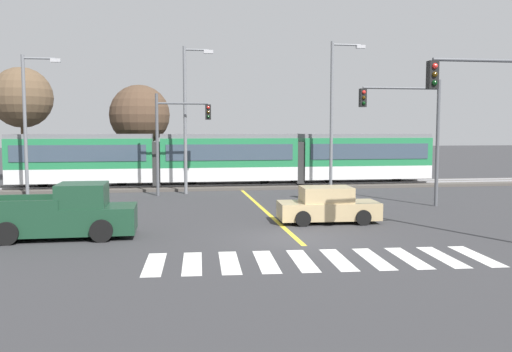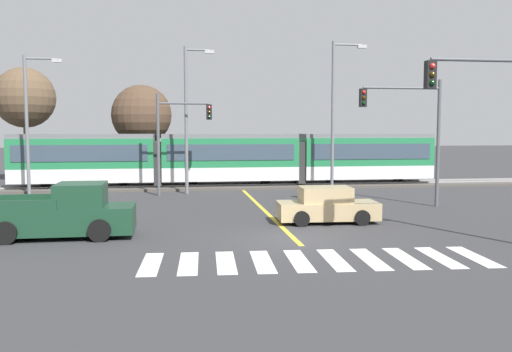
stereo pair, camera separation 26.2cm
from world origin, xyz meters
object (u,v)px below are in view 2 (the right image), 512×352
street_lamp_west (30,116)px  bare_tree_far_west (25,98)px  bare_tree_west (141,115)px  traffic_light_mid_right (413,123)px  street_lamp_east (336,108)px  light_rail_tram (230,157)px  pickup_truck (62,215)px  street_lamp_centre (189,112)px  sedan_crossing (327,206)px  traffic_light_near_right (495,116)px  traffic_light_far_left (176,130)px

street_lamp_west → bare_tree_far_west: 8.97m
bare_tree_west → traffic_light_mid_right: bearing=-45.6°
street_lamp_east → light_rail_tram: bearing=154.3°
light_rail_tram → street_lamp_west: (-11.97, -2.94, 2.64)m
pickup_truck → street_lamp_west: (-4.34, 13.05, 3.84)m
traffic_light_mid_right → street_lamp_centre: street_lamp_centre is taller
street_lamp_west → street_lamp_centre: street_lamp_centre is taller
bare_tree_far_west → sedan_crossing: bearing=-48.9°
sedan_crossing → bare_tree_west: (-8.83, 18.36, 4.24)m
street_lamp_west → traffic_light_mid_right: bearing=-20.5°
traffic_light_mid_right → bare_tree_far_west: bare_tree_far_west is taller
traffic_light_near_right → traffic_light_mid_right: traffic_light_near_right is taller
bare_tree_west → traffic_light_near_right: bearing=-61.1°
traffic_light_mid_right → street_lamp_centre: size_ratio=0.72×
street_lamp_west → bare_tree_far_west: size_ratio=0.98×
bare_tree_far_west → traffic_light_mid_right: bearing=-35.2°
bare_tree_far_west → bare_tree_west: 8.67m
street_lamp_west → traffic_light_near_right: bearing=-41.2°
sedan_crossing → street_lamp_east: bearing=72.0°
light_rail_tram → street_lamp_centre: bearing=-130.8°
street_lamp_centre → bare_tree_far_west: (-11.71, 8.77, 1.23)m
traffic_light_far_left → street_lamp_west: street_lamp_west is taller
traffic_light_far_left → street_lamp_centre: size_ratio=0.68×
street_lamp_centre → street_lamp_east: (9.20, 0.14, 0.32)m
sedan_crossing → street_lamp_centre: 13.09m
light_rail_tram → traffic_light_mid_right: traffic_light_mid_right is taller
traffic_light_mid_right → bare_tree_west: size_ratio=0.90×
traffic_light_near_right → bare_tree_far_west: bearing=130.6°
pickup_truck → light_rail_tram: bearing=64.5°
light_rail_tram → sedan_crossing: (2.78, -14.28, -1.35)m
street_lamp_centre → bare_tree_far_west: 14.68m
traffic_light_far_left → traffic_light_mid_right: bearing=-29.2°
sedan_crossing → street_lamp_east: street_lamp_east is taller
street_lamp_west → street_lamp_east: (18.40, -0.15, 0.60)m
traffic_light_mid_right → street_lamp_east: 7.69m
street_lamp_west → street_lamp_centre: size_ratio=0.93×
sedan_crossing → bare_tree_west: 20.81m
street_lamp_centre → street_lamp_east: 9.21m
traffic_light_mid_right → bare_tree_west: bearing=134.4°
pickup_truck → bare_tree_far_west: 23.22m
pickup_truck → traffic_light_far_left: bearing=71.1°
sedan_crossing → street_lamp_centre: (-5.56, 11.06, 4.26)m
street_lamp_west → street_lamp_east: 18.41m
traffic_light_far_left → bare_tree_west: 8.48m
pickup_truck → traffic_light_mid_right: traffic_light_mid_right is taller
bare_tree_far_west → pickup_truck: bearing=-72.3°
pickup_truck → traffic_light_near_right: size_ratio=0.80×
light_rail_tram → street_lamp_west: bearing=-166.2°
sedan_crossing → pickup_truck: (-10.42, -1.70, 0.14)m
pickup_truck → traffic_light_far_left: (4.12, 12.05, 3.04)m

